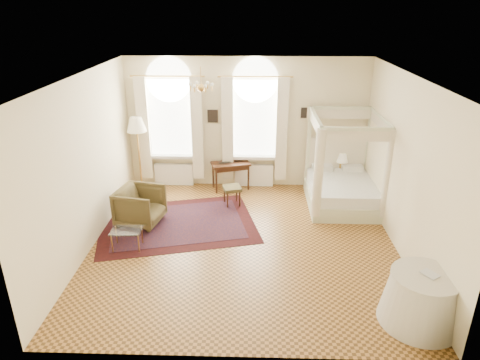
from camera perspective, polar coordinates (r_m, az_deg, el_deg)
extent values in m
plane|color=#AB7231|center=(8.71, 0.51, -8.36)|extent=(6.00, 6.00, 0.00)
plane|color=#F7E7BC|center=(10.84, 0.90, 7.49)|extent=(6.00, 0.00, 6.00)
plane|color=#F7E7BC|center=(5.29, -0.18, -9.82)|extent=(6.00, 0.00, 6.00)
plane|color=#F7E7BC|center=(8.58, -19.92, 1.95)|extent=(0.00, 6.00, 6.00)
plane|color=#F7E7BC|center=(8.48, 21.28, 1.49)|extent=(0.00, 6.00, 6.00)
plane|color=white|center=(7.56, 0.60, 13.61)|extent=(6.00, 6.00, 0.00)
cube|color=white|center=(10.97, -9.18, 8.20)|extent=(1.10, 0.04, 1.90)
cylinder|color=white|center=(10.77, -9.50, 13.09)|extent=(1.10, 0.04, 1.10)
cube|color=white|center=(11.17, -8.95, 3.16)|extent=(1.32, 0.24, 0.08)
cube|color=beige|center=(11.02, -12.70, 6.65)|extent=(0.28, 0.14, 2.60)
cube|color=beige|center=(10.76, -5.73, 6.72)|extent=(0.28, 0.14, 2.60)
cube|color=white|center=(11.36, -8.77, 0.77)|extent=(1.00, 0.12, 0.58)
cube|color=white|center=(10.77, 1.98, 8.21)|extent=(1.10, 0.04, 1.90)
cylinder|color=white|center=(10.57, 2.05, 13.20)|extent=(1.10, 0.04, 1.10)
cube|color=white|center=(10.98, 1.91, 3.08)|extent=(1.32, 0.24, 0.08)
cube|color=beige|center=(10.69, -1.66, 6.71)|extent=(0.28, 0.14, 2.60)
cube|color=beige|center=(10.70, 5.58, 6.62)|extent=(0.28, 0.14, 2.60)
cube|color=white|center=(11.18, 1.88, 0.65)|extent=(1.00, 0.12, 0.58)
cylinder|color=#BA8B3E|center=(8.83, -5.25, 13.53)|extent=(0.02, 0.02, 0.40)
sphere|color=#BA8B3E|center=(8.87, -5.20, 12.13)|extent=(0.16, 0.16, 0.16)
sphere|color=beige|center=(8.83, -3.77, 12.59)|extent=(0.07, 0.07, 0.07)
sphere|color=beige|center=(9.03, -4.36, 12.80)|extent=(0.07, 0.07, 0.07)
sphere|color=beige|center=(9.06, -5.78, 12.78)|extent=(0.07, 0.07, 0.07)
sphere|color=beige|center=(8.89, -6.66, 12.55)|extent=(0.07, 0.07, 0.07)
sphere|color=beige|center=(8.69, -6.10, 12.34)|extent=(0.07, 0.07, 0.07)
sphere|color=beige|center=(8.66, -4.62, 12.36)|extent=(0.07, 0.07, 0.07)
cube|color=black|center=(10.81, -3.66, 8.50)|extent=(0.26, 0.03, 0.32)
cube|color=black|center=(10.81, 8.71, 8.84)|extent=(0.22, 0.03, 0.26)
cube|color=beige|center=(10.47, 13.33, -2.37)|extent=(1.58, 1.95, 0.33)
cube|color=white|center=(10.35, 13.47, -0.88)|extent=(1.49, 1.86, 0.26)
cube|color=beige|center=(11.07, 12.76, 2.82)|extent=(1.58, 0.08, 1.11)
cube|color=beige|center=(10.86, 9.08, 4.01)|extent=(0.08, 0.08, 2.13)
cube|color=beige|center=(11.14, 16.58, 3.81)|extent=(0.08, 0.08, 2.13)
cube|color=beige|center=(9.16, 10.38, 0.32)|extent=(0.08, 0.08, 2.13)
cube|color=beige|center=(9.49, 19.15, 0.20)|extent=(0.08, 0.08, 2.13)
cube|color=beige|center=(10.69, 13.38, 9.33)|extent=(1.58, 0.08, 0.07)
cube|color=beige|center=(8.96, 15.52, 6.57)|extent=(1.58, 0.08, 0.07)
cube|color=beige|center=(9.69, 10.08, 8.24)|extent=(0.08, 1.95, 0.07)
cube|color=beige|center=(10.00, 18.49, 7.87)|extent=(0.08, 1.95, 0.07)
cube|color=beige|center=(10.72, 13.31, 8.66)|extent=(1.63, 0.04, 0.26)
cube|color=beige|center=(8.99, 15.43, 5.78)|extent=(1.63, 0.04, 0.26)
cube|color=beige|center=(9.72, 10.03, 7.50)|extent=(0.04, 2.00, 0.26)
cube|color=beige|center=(10.03, 18.40, 7.16)|extent=(0.04, 2.00, 0.26)
cylinder|color=beige|center=(9.12, 10.42, 0.86)|extent=(0.20, 0.20, 1.95)
cylinder|color=beige|center=(9.45, 19.22, 0.72)|extent=(0.20, 0.20, 1.95)
cube|color=#381A0F|center=(11.21, 12.89, 0.04)|extent=(0.46, 0.44, 0.56)
cylinder|color=#BA8B3E|center=(11.13, 13.40, 1.93)|extent=(0.12, 0.12, 0.20)
cone|color=beige|center=(11.06, 13.49, 2.91)|extent=(0.28, 0.28, 0.22)
cube|color=#381A0F|center=(10.86, -1.27, 2.18)|extent=(1.06, 0.76, 0.06)
cube|color=#381A0F|center=(10.89, -1.27, 1.76)|extent=(0.94, 0.64, 0.10)
cylinder|color=#381A0F|center=(11.07, -3.60, 0.59)|extent=(0.05, 0.05, 0.67)
cylinder|color=#381A0F|center=(11.27, 0.56, 1.03)|extent=(0.05, 0.05, 0.67)
cylinder|color=#381A0F|center=(10.73, -3.16, -0.14)|extent=(0.05, 0.05, 0.67)
cylinder|color=#381A0F|center=(10.93, 1.12, 0.32)|extent=(0.05, 0.05, 0.67)
imported|color=black|center=(10.85, -2.06, 2.37)|extent=(0.33, 0.24, 0.02)
cube|color=#463C1E|center=(10.10, -1.07, -1.11)|extent=(0.49, 0.49, 0.08)
cylinder|color=#381A0F|center=(10.03, -1.69, -2.73)|extent=(0.04, 0.04, 0.38)
cylinder|color=#381A0F|center=(10.09, -0.03, -2.55)|extent=(0.04, 0.04, 0.38)
cylinder|color=#381A0F|center=(10.29, -2.06, -2.03)|extent=(0.04, 0.04, 0.38)
cylinder|color=#381A0F|center=(10.35, -0.45, -1.86)|extent=(0.04, 0.04, 0.38)
imported|color=#463A1E|center=(9.49, -13.15, -3.39)|extent=(1.07, 1.05, 0.83)
cube|color=silver|center=(8.63, -14.92, -6.52)|extent=(0.61, 0.44, 0.02)
cylinder|color=#BA8B3E|center=(8.65, -16.70, -8.15)|extent=(0.02, 0.02, 0.39)
cylinder|color=#BA8B3E|center=(8.52, -13.36, -8.26)|extent=(0.02, 0.02, 0.39)
cylinder|color=#BA8B3E|center=(8.93, -16.15, -7.06)|extent=(0.02, 0.02, 0.39)
cylinder|color=#BA8B3E|center=(8.81, -12.92, -7.15)|extent=(0.02, 0.02, 0.39)
cylinder|color=#BA8B3E|center=(11.40, -12.88, -1.03)|extent=(0.33, 0.33, 0.03)
cylinder|color=#BA8B3E|center=(11.10, -13.25, 2.82)|extent=(0.04, 0.04, 1.66)
cone|color=beige|center=(10.84, -13.67, 7.23)|extent=(0.49, 0.49, 0.35)
cube|color=#390D0F|center=(9.49, -8.32, -5.79)|extent=(3.77, 3.09, 0.01)
cube|color=black|center=(9.49, -8.33, -5.76)|extent=(3.14, 2.46, 0.01)
cone|color=silver|center=(7.15, 23.03, -14.45)|extent=(1.21, 1.21, 0.78)
cylinder|color=silver|center=(6.92, 23.55, -11.70)|extent=(0.99, 0.99, 0.04)
imported|color=black|center=(6.86, 23.52, -11.68)|extent=(0.28, 0.30, 0.02)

